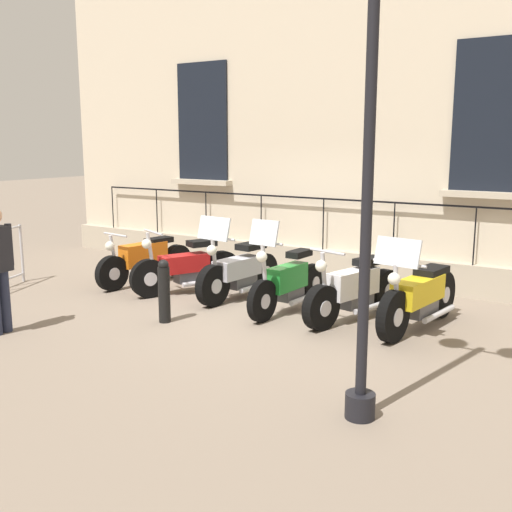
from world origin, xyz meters
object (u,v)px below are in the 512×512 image
Objects in this scene: motorcycle_red at (186,268)px; lamppost at (372,51)px; motorcycle_orange at (146,260)px; motorcycle_white at (355,291)px; motorcycle_yellow at (419,297)px; motorcycle_silver at (239,272)px; motorcycle_green at (288,283)px; bollard at (164,291)px.

lamppost reaches higher than motorcycle_red.
motorcycle_white is (0.08, 4.06, -0.00)m from motorcycle_orange.
motorcycle_white is at bearing 88.89° from motorcycle_orange.
motorcycle_red is at bearing -88.90° from motorcycle_yellow.
motorcycle_white is at bearing -155.94° from lamppost.
motorcycle_yellow is 4.08m from lamppost.
motorcycle_red is at bearing -82.30° from motorcycle_silver.
motorcycle_silver is 0.93× the size of motorcycle_white.
motorcycle_red is 3.95m from motorcycle_yellow.
motorcycle_green is 2.22× the size of bollard.
motorcycle_silver reaches higher than bollard.
bollard is at bearing 28.35° from motorcycle_red.
lamppost is (2.94, 0.38, 2.80)m from motorcycle_yellow.
motorcycle_white is at bearing 97.95° from motorcycle_green.
motorcycle_silver is 2.07m from motorcycle_white.
motorcycle_red is at bearing -123.47° from lamppost.
motorcycle_red is 3.04m from motorcycle_white.
bollard is at bearing -40.72° from motorcycle_green.
motorcycle_silver is 2.13× the size of bollard.
motorcycle_white reaches higher than motorcycle_orange.
motorcycle_orange is 1.08× the size of motorcycle_silver.
motorcycle_yellow is at bearing 88.93° from motorcycle_silver.
motorcycle_silver is 5.31m from lamppost.
motorcycle_orange reaches higher than bollard.
lamppost is (2.86, 4.33, 2.84)m from motorcycle_red.
motorcycle_white is at bearing 90.54° from motorcycle_red.
motorcycle_silver reaches higher than motorcycle_white.
motorcycle_green is at bearing -82.05° from motorcycle_white.
motorcycle_yellow is 0.46× the size of lamppost.
motorcycle_orange is at bearing -119.04° from lamppost.
bollard is at bearing -63.02° from motorcycle_yellow.
motorcycle_silver is at bearing -92.86° from motorcycle_white.
lamppost is (2.75, 2.30, 2.81)m from motorcycle_green.
motorcycle_orange is at bearing -94.12° from motorcycle_green.
motorcycle_orange is 6.74m from lamppost.
lamppost reaches higher than motorcycle_orange.
motorcycle_orange is 0.44× the size of lamppost.
motorcycle_silver reaches higher than motorcycle_orange.
motorcycle_red is 5.92m from lamppost.
motorcycle_red is (0.11, 1.02, -0.01)m from motorcycle_orange.
motorcycle_green is 1.86m from bollard.
motorcycle_white is 0.96× the size of motorcycle_yellow.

